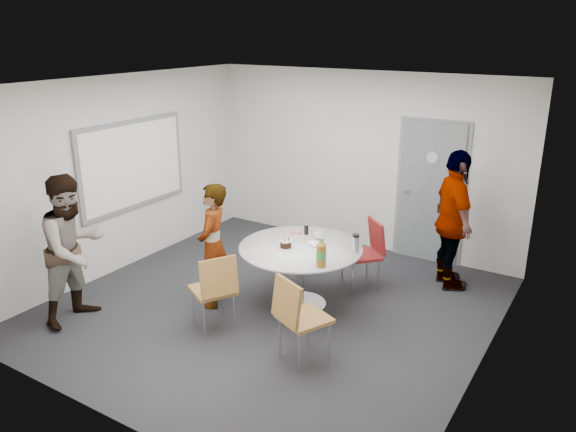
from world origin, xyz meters
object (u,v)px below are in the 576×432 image
Objects in this scene: table at (302,255)px; chair_near_right at (297,312)px; person_right at (453,221)px; person_main at (213,246)px; door at (430,193)px; whiteboard at (133,165)px; chair_far at (368,248)px; person_left at (74,249)px; chair_near_left at (215,286)px.

table is 1.26m from chair_near_right.
table is at bearing 103.09° from person_right.
chair_near_right is 0.52× the size of person_right.
person_main is (-1.54, 0.59, 0.19)m from chair_near_right.
door is at bearing 126.14° from person_main.
person_right is (4.12, 1.53, -0.53)m from whiteboard.
person_main is at bearing -122.26° from door.
chair_far is at bearing 89.78° from person_right.
door reaches higher than chair_far.
person_main reaches higher than chair_far.
person_left is 4.67m from person_right.
chair_far is (0.97, 1.93, -0.00)m from chair_near_left.
chair_far is at bearing 118.25° from chair_near_right.
whiteboard is 3.46m from chair_far.
chair_near_right is at bearing 135.85° from chair_far.
door is at bearing 8.27° from chair_near_left.
chair_near_left is 0.51× the size of person_right.
whiteboard reaches higher than table.
chair_near_left reaches higher than chair_far.
chair_near_right reaches higher than chair_far.
door is 3.30m from person_main.
table is 1.09m from person_main.
person_right is (1.36, 1.51, 0.25)m from table.
chair_far is at bearing 113.22° from person_main.
whiteboard is 1.85m from person_left.
chair_near_right is 2.73m from person_left.
person_right is at bearing -103.10° from chair_far.
person_main is 0.88× the size of person_left.
door reaches higher than person_right.
door reaches higher than person_left.
door is at bearing 70.47° from table.
whiteboard reaches higher than person_main.
chair_near_left is at bearing -115.71° from table.
whiteboard is 1.99× the size of chair_near_right.
table is 0.96× the size of person_main.
whiteboard reaches higher than person_right.
person_right is (2.32, 2.03, 0.15)m from person_main.
chair_near_left is (2.26, -1.02, -0.88)m from whiteboard.
chair_far is 0.60× the size of person_main.
person_right is at bearing -53.16° from door.
door is 3.58m from chair_near_left.
chair_near_right is (3.35, -1.09, -0.87)m from whiteboard.
door is 1.37× the size of person_main.
chair_near_right is at bearing 47.36° from person_main.
whiteboard is 2.87m from table.
person_left reaches higher than chair_far.
chair_near_left is (-1.30, -3.30, -0.45)m from door.
chair_near_right is at bearing 128.68° from person_right.
table is 1.60× the size of chair_near_left.
person_left is at bearing 97.73° from person_right.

